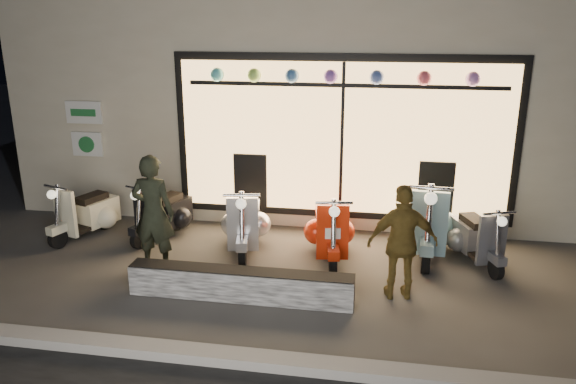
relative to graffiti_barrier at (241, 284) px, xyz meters
name	(u,v)px	position (x,y,z in m)	size (l,w,h in m)	color
ground	(269,278)	(0.23, 0.65, -0.20)	(40.00, 40.00, 0.00)	#383533
kerb	(230,358)	(0.23, -1.35, -0.14)	(40.00, 0.25, 0.12)	slate
shop_building	(316,82)	(0.23, 5.63, 1.90)	(10.20, 6.23, 4.20)	beige
graffiti_barrier	(241,284)	(0.00, 0.00, 0.00)	(2.84, 0.28, 0.40)	black
scooter_silver	(245,221)	(-0.35, 1.69, 0.21)	(0.62, 1.42, 1.01)	black
scooter_red	(330,228)	(0.96, 1.61, 0.20)	(0.59, 1.40, 1.00)	black
scooter_black	(166,213)	(-1.73, 1.95, 0.17)	(0.67, 1.29, 0.92)	black
scooter_cream	(91,212)	(-2.95, 1.75, 0.18)	(0.70, 1.30, 0.93)	black
scooter_blue	(428,220)	(2.40, 2.02, 0.27)	(0.59, 1.65, 1.18)	black
scooter_grey	(474,236)	(3.05, 1.75, 0.16)	(0.68, 1.25, 0.90)	black
man	(153,213)	(-1.40, 0.69, 0.63)	(0.60, 0.40, 1.65)	black
woman	(403,243)	(1.97, 0.39, 0.54)	(0.87, 0.36, 1.48)	brown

